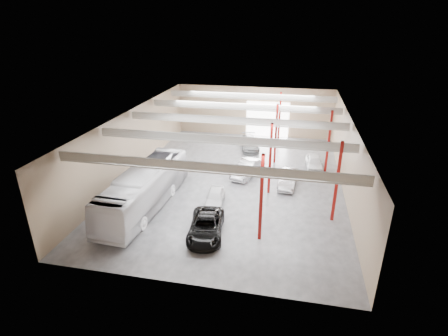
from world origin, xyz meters
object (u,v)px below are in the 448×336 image
(coach_bus, at_px, (145,188))
(black_sedan, at_px, (206,226))
(car_row_a, at_px, (215,196))
(car_right_far, at_px, (314,162))
(car_right_near, at_px, (288,179))
(car_row_b, at_px, (247,169))
(car_row_c, at_px, (250,143))

(coach_bus, bearing_deg, black_sedan, -24.37)
(car_row_a, bearing_deg, car_right_far, 42.85)
(car_right_far, bearing_deg, car_right_near, -121.24)
(car_row_a, xyz_separation_m, car_right_near, (6.41, 5.03, 0.09))
(car_row_b, xyz_separation_m, car_right_far, (7.17, 3.58, -0.10))
(car_row_a, height_order, car_row_b, car_row_b)
(coach_bus, bearing_deg, car_row_a, 20.83)
(car_row_c, distance_m, car_right_near, 11.47)
(car_row_b, bearing_deg, car_right_near, -4.08)
(car_row_b, distance_m, car_right_near, 4.75)
(coach_bus, bearing_deg, car_row_c, 70.55)
(black_sedan, distance_m, car_right_far, 17.69)
(car_right_near, bearing_deg, car_right_far, 68.15)
(car_row_b, relative_size, car_right_near, 1.10)
(coach_bus, relative_size, car_row_b, 2.64)
(car_row_c, xyz_separation_m, car_right_far, (8.00, -4.97, -0.03))
(black_sedan, bearing_deg, car_right_near, 51.88)
(car_right_near, distance_m, car_right_far, 5.86)
(car_row_a, relative_size, car_row_c, 0.75)
(car_row_b, bearing_deg, car_row_a, -90.44)
(car_right_near, bearing_deg, car_row_c, 123.13)
(car_row_c, relative_size, car_right_far, 1.23)
(coach_bus, relative_size, car_right_near, 2.89)
(black_sedan, distance_m, car_row_a, 5.22)
(coach_bus, height_order, car_right_near, coach_bus)
(car_row_b, bearing_deg, car_row_c, 111.47)
(black_sedan, height_order, car_right_far, black_sedan)
(car_row_a, xyz_separation_m, car_right_far, (9.11, 10.23, 0.06))
(black_sedan, xyz_separation_m, car_row_a, (-0.46, 5.20, -0.10))
(black_sedan, xyz_separation_m, car_right_far, (8.65, 15.43, -0.04))
(car_right_near, xyz_separation_m, car_right_far, (2.70, 5.20, -0.02))
(coach_bus, xyz_separation_m, car_row_b, (7.86, 8.57, -1.02))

